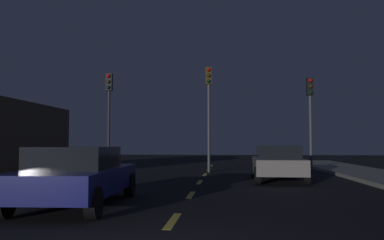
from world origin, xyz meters
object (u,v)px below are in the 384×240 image
car_stopped_ahead (277,163)px  traffic_signal_left (109,103)px  car_adjacent_lane (77,175)px  traffic_signal_center (209,99)px  traffic_signal_right (310,106)px

car_stopped_ahead → traffic_signal_left: bearing=151.2°
car_adjacent_lane → car_stopped_ahead: bearing=51.1°
traffic_signal_center → car_adjacent_lane: 11.97m
traffic_signal_left → car_adjacent_lane: size_ratio=1.13×
traffic_signal_center → car_adjacent_lane: bearing=-102.9°
traffic_signal_left → car_adjacent_lane: (2.67, -11.28, -2.88)m
traffic_signal_center → car_adjacent_lane: (-2.59, -11.28, -3.04)m
traffic_signal_center → car_stopped_ahead: traffic_signal_center is taller
car_stopped_ahead → car_adjacent_lane: size_ratio=0.96×
traffic_signal_right → car_adjacent_lane: bearing=-124.3°
traffic_signal_center → car_stopped_ahead: (2.89, -4.49, -3.04)m
traffic_signal_right → car_adjacent_lane: size_ratio=1.04×
car_stopped_ahead → traffic_signal_center: bearing=122.8°
traffic_signal_left → traffic_signal_right: (10.38, -0.00, -0.24)m
traffic_signal_right → car_stopped_ahead: (-2.23, -4.49, -2.64)m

